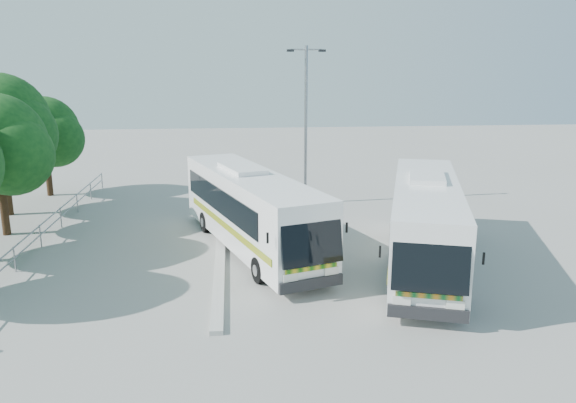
{
  "coord_description": "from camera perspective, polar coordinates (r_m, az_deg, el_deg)",
  "views": [
    {
      "loc": [
        -1.73,
        -21.02,
        7.62
      ],
      "look_at": [
        0.7,
        2.98,
        1.78
      ],
      "focal_mm": 35.0,
      "sensor_mm": 36.0,
      "label": 1
    }
  ],
  "objects": [
    {
      "name": "lamppost",
      "position": [
        31.2,
        1.82,
        8.42
      ],
      "size": [
        2.12,
        0.32,
        8.68
      ],
      "rotation": [
        0.0,
        0.0,
        0.06
      ],
      "color": "gray",
      "rests_on": "ground"
    },
    {
      "name": "kerb_divider",
      "position": [
        24.23,
        -6.86,
        -4.62
      ],
      "size": [
        0.4,
        16.0,
        0.15
      ],
      "primitive_type": "cube",
      "color": "#B2B2AD",
      "rests_on": "ground"
    },
    {
      "name": "ground",
      "position": [
        22.42,
        -1.02,
        -6.25
      ],
      "size": [
        100.0,
        100.0,
        0.0
      ],
      "primitive_type": "plane",
      "color": "gray",
      "rests_on": "ground"
    },
    {
      "name": "railing",
      "position": [
        27.23,
        -23.26,
        -2.15
      ],
      "size": [
        0.06,
        22.0,
        1.0
      ],
      "color": "gray",
      "rests_on": "ground"
    },
    {
      "name": "coach_adjacent",
      "position": [
        22.35,
        13.77,
        -1.91
      ],
      "size": [
        5.8,
        11.89,
        3.26
      ],
      "rotation": [
        0.0,
        0.0,
        -0.31
      ],
      "color": "white",
      "rests_on": "ground"
    },
    {
      "name": "tree_far_e",
      "position": [
        36.2,
        -23.43,
        6.59
      ],
      "size": [
        4.54,
        4.28,
        5.92
      ],
      "color": "#382314",
      "rests_on": "ground"
    },
    {
      "name": "coach_main",
      "position": [
        23.61,
        -3.81,
        -0.73
      ],
      "size": [
        5.87,
        11.83,
        3.25
      ],
      "rotation": [
        0.0,
        0.0,
        0.32
      ],
      "color": "white",
      "rests_on": "ground"
    },
    {
      "name": "tree_far_d",
      "position": [
        32.11,
        -27.13,
        7.13
      ],
      "size": [
        5.62,
        5.3,
        7.33
      ],
      "color": "#382314",
      "rests_on": "ground"
    }
  ]
}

